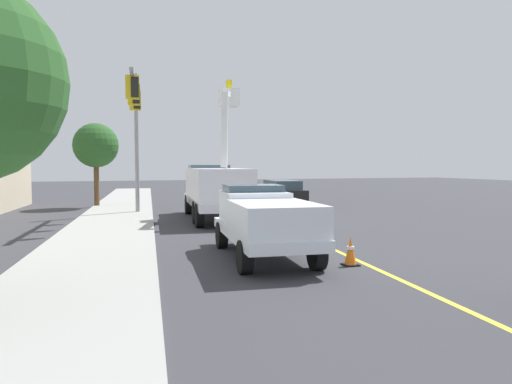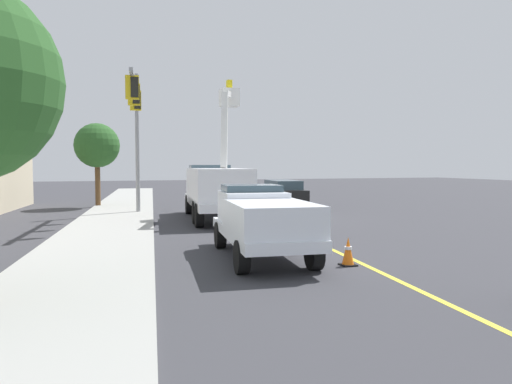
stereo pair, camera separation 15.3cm
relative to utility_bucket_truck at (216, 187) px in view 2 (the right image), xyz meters
The scene contains 11 objects.
ground 3.01m from the utility_bucket_truck, 109.06° to the right, with size 120.00×120.00×0.00m, color #38383D.
sidewalk_far_side 5.14m from the utility_bucket_truck, 91.51° to the left, with size 60.00×3.60×0.12m, color #9E9E99.
lane_centre_stripe 3.00m from the utility_bucket_truck, 109.06° to the right, with size 50.00×0.16×0.01m, color yellow.
utility_bucket_truck is the anchor object (origin of this frame).
service_pickup_truck 9.91m from the utility_bucket_truck, behind, with size 5.77×2.62×2.06m.
passing_minivan 8.08m from the utility_bucket_truck, 46.06° to the right, with size 4.96×2.35×1.69m.
traffic_cone_leading 11.64m from the utility_bucket_truck, behind, with size 0.40×0.40×0.77m.
traffic_cone_mid_front 5.05m from the utility_bucket_truck, 163.44° to the right, with size 0.40×0.40×0.75m.
traffic_cone_mid_rear 4.76m from the utility_bucket_truck, 32.66° to the right, with size 0.40×0.40×0.80m.
traffic_signal_mast 5.38m from the utility_bucket_truck, 67.14° to the left, with size 7.21×0.98×7.65m.
street_tree_right 10.59m from the utility_bucket_truck, 33.29° to the left, with size 2.80×2.80×5.33m.
Camera 2 is at (-21.58, 7.66, 2.70)m, focal length 32.48 mm.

